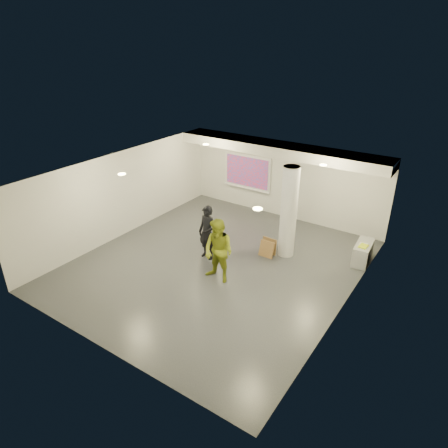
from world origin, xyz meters
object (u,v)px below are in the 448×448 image
Objects in this scene: man at (219,251)px; column at (289,212)px; credenza at (363,253)px; projection_screen at (247,172)px; woman at (207,233)px.

column is at bearing 72.91° from man.
column reaches higher than man.
column reaches higher than credenza.
projection_screen is 5.59m from man.
projection_screen is (-3.10, 2.65, 0.03)m from column.
man reaches higher than credenza.
woman is (-4.22, -2.53, 0.57)m from credenza.
man reaches higher than woman.
man is (-0.96, -2.48, -0.54)m from column.
projection_screen is 5.72m from credenza.
credenza is 0.62× the size of woman.
man is at bearing -111.27° from column.
column is 4.08m from projection_screen.
credenza is 4.70m from man.
column is 2.68m from credenza.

